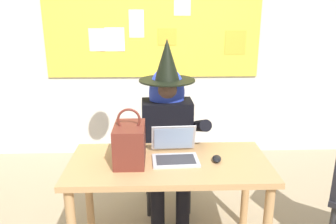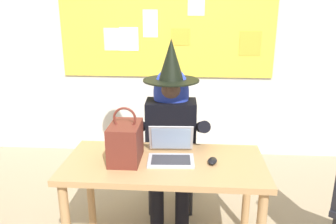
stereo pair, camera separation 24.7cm
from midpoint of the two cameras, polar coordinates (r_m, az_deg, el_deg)
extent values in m
cube|color=silver|center=(3.88, -4.46, 12.62)|extent=(6.60, 0.10, 2.78)
cube|color=yellow|center=(3.81, -4.56, 14.92)|extent=(2.40, 0.02, 1.20)
cube|color=gold|center=(3.88, 9.63, 11.58)|extent=(0.24, 0.01, 0.27)
cube|color=#F4E0C6|center=(3.79, 0.51, 17.67)|extent=(0.18, 0.01, 0.20)
cube|color=gold|center=(3.80, -2.07, 12.68)|extent=(0.21, 0.00, 0.19)
cube|color=white|center=(3.81, -7.33, 14.73)|extent=(0.16, 0.01, 0.30)
cube|color=#F4E0C6|center=(3.89, -14.20, 11.85)|extent=(0.22, 0.02, 0.25)
cube|color=white|center=(3.85, -11.05, 12.06)|extent=(0.23, 0.01, 0.26)
cube|color=tan|center=(2.29, -2.94, -8.92)|extent=(1.36, 0.65, 0.04)
cylinder|color=tan|center=(2.77, -15.97, -12.99)|extent=(0.06, 0.06, 0.67)
cylinder|color=tan|center=(2.75, 10.58, -12.82)|extent=(0.06, 0.06, 0.67)
cube|color=#2D3347|center=(2.95, -2.56, -8.39)|extent=(0.44, 0.44, 0.04)
cube|color=#2D3347|center=(3.03, -2.79, -2.65)|extent=(0.38, 0.06, 0.45)
cylinder|color=#262628|center=(2.92, 1.09, -13.66)|extent=(0.04, 0.04, 0.41)
cylinder|color=#262628|center=(2.90, -5.80, -13.90)|extent=(0.04, 0.04, 0.41)
cylinder|color=#262628|center=(3.21, 0.43, -10.56)|extent=(0.04, 0.04, 0.41)
cylinder|color=#262628|center=(3.20, -5.75, -10.76)|extent=(0.04, 0.04, 0.41)
cylinder|color=black|center=(2.74, -0.13, -15.41)|extent=(0.11, 0.11, 0.45)
cylinder|color=black|center=(2.74, -4.47, -15.52)|extent=(0.11, 0.11, 0.45)
cylinder|color=black|center=(2.76, -0.36, -9.10)|extent=(0.16, 0.43, 0.15)
cylinder|color=black|center=(2.76, -4.57, -9.20)|extent=(0.16, 0.43, 0.15)
cube|color=black|center=(2.86, -2.63, -3.15)|extent=(0.43, 0.27, 0.52)
cylinder|color=black|center=(2.62, 2.93, -2.42)|extent=(0.11, 0.47, 0.24)
cylinder|color=black|center=(2.61, -8.05, -2.65)|extent=(0.11, 0.47, 0.24)
sphere|color=brown|center=(2.75, -2.74, 3.89)|extent=(0.20, 0.20, 0.20)
ellipsoid|color=blue|center=(2.79, -2.74, 3.23)|extent=(0.31, 0.23, 0.44)
cylinder|color=black|center=(2.74, -2.76, 5.41)|extent=(0.46, 0.46, 0.01)
cone|color=black|center=(2.71, -2.81, 8.90)|extent=(0.21, 0.21, 0.34)
cube|color=#B7B7BC|center=(2.27, -1.83, -8.35)|extent=(0.32, 0.23, 0.01)
cube|color=#333338|center=(2.27, -1.83, -8.16)|extent=(0.27, 0.17, 0.00)
cube|color=#B7B7BC|center=(2.37, -2.05, -4.47)|extent=(0.32, 0.10, 0.20)
cube|color=#99B7E0|center=(2.36, -2.04, -4.64)|extent=(0.28, 0.09, 0.18)
ellipsoid|color=black|center=(2.28, 5.25, -8.02)|extent=(0.08, 0.11, 0.03)
cube|color=maroon|center=(2.25, -9.71, -5.49)|extent=(0.20, 0.30, 0.26)
torus|color=maroon|center=(2.19, -9.94, -1.38)|extent=(0.16, 0.02, 0.16)
camera|label=1|loc=(0.12, -92.86, -0.89)|focal=35.68mm
camera|label=2|loc=(0.12, 87.14, 0.89)|focal=35.68mm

